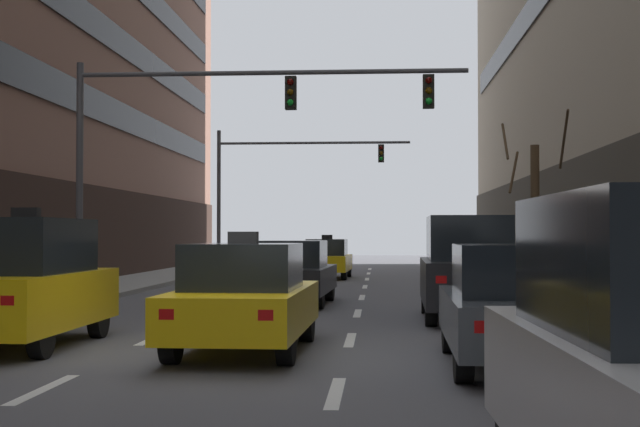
{
  "coord_description": "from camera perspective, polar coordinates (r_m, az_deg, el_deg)",
  "views": [
    {
      "loc": [
        2.19,
        -13.06,
        1.81
      ],
      "look_at": [
        0.24,
        15.97,
        2.46
      ],
      "focal_mm": 49.77,
      "sensor_mm": 36.0,
      "label": 1
    }
  ],
  "objects": [
    {
      "name": "ground_plane",
      "position": [
        13.37,
        -5.7,
        -9.05
      ],
      "size": [
        120.0,
        120.0,
        0.0
      ],
      "primitive_type": "plane",
      "color": "#515156"
    },
    {
      "name": "lane_stripe_l1_s3",
      "position": [
        10.94,
        -17.34,
        -10.72
      ],
      "size": [
        0.16,
        2.0,
        0.01
      ],
      "primitive_type": "cube",
      "color": "silver",
      "rests_on": "ground"
    },
    {
      "name": "lane_stripe_l1_s4",
      "position": [
        15.66,
        -10.65,
        -7.88
      ],
      "size": [
        0.16,
        2.0,
        0.01
      ],
      "primitive_type": "cube",
      "color": "silver",
      "rests_on": "ground"
    },
    {
      "name": "lane_stripe_l1_s5",
      "position": [
        20.51,
        -7.13,
        -6.32
      ],
      "size": [
        0.16,
        2.0,
        0.01
      ],
      "primitive_type": "cube",
      "color": "silver",
      "rests_on": "ground"
    },
    {
      "name": "lane_stripe_l1_s6",
      "position": [
        25.43,
        -4.97,
        -5.35
      ],
      "size": [
        0.16,
        2.0,
        0.01
      ],
      "primitive_type": "cube",
      "color": "silver",
      "rests_on": "ground"
    },
    {
      "name": "lane_stripe_l1_s7",
      "position": [
        30.37,
        -3.52,
        -4.69
      ],
      "size": [
        0.16,
        2.0,
        0.01
      ],
      "primitive_type": "cube",
      "color": "silver",
      "rests_on": "ground"
    },
    {
      "name": "lane_stripe_l1_s8",
      "position": [
        35.32,
        -2.47,
        -4.21
      ],
      "size": [
        0.16,
        2.0,
        0.01
      ],
      "primitive_type": "cube",
      "color": "silver",
      "rests_on": "ground"
    },
    {
      "name": "lane_stripe_l1_s9",
      "position": [
        40.29,
        -1.69,
        -3.85
      ],
      "size": [
        0.16,
        2.0,
        0.01
      ],
      "primitive_type": "cube",
      "color": "silver",
      "rests_on": "ground"
    },
    {
      "name": "lane_stripe_l1_s10",
      "position": [
        45.26,
        -1.08,
        -3.57
      ],
      "size": [
        0.16,
        2.0,
        0.01
      ],
      "primitive_type": "cube",
      "color": "silver",
      "rests_on": "ground"
    },
    {
      "name": "lane_stripe_l2_s3",
      "position": [
        10.23,
        1.01,
        -11.43
      ],
      "size": [
        0.16,
        2.0,
        0.01
      ],
      "primitive_type": "cube",
      "color": "silver",
      "rests_on": "ground"
    },
    {
      "name": "lane_stripe_l2_s4",
      "position": [
        15.18,
        1.96,
        -8.11
      ],
      "size": [
        0.16,
        2.0,
        0.01
      ],
      "primitive_type": "cube",
      "color": "silver",
      "rests_on": "ground"
    },
    {
      "name": "lane_stripe_l2_s5",
      "position": [
        20.15,
        2.43,
        -6.42
      ],
      "size": [
        0.16,
        2.0,
        0.01
      ],
      "primitive_type": "cube",
      "color": "silver",
      "rests_on": "ground"
    },
    {
      "name": "lane_stripe_l2_s6",
      "position": [
        25.13,
        2.72,
        -5.4
      ],
      "size": [
        0.16,
        2.0,
        0.01
      ],
      "primitive_type": "cube",
      "color": "silver",
      "rests_on": "ground"
    },
    {
      "name": "lane_stripe_l2_s7",
      "position": [
        30.12,
        2.91,
        -4.72
      ],
      "size": [
        0.16,
        2.0,
        0.01
      ],
      "primitive_type": "cube",
      "color": "silver",
      "rests_on": "ground"
    },
    {
      "name": "lane_stripe_l2_s8",
      "position": [
        35.11,
        3.04,
        -4.23
      ],
      "size": [
        0.16,
        2.0,
        0.01
      ],
      "primitive_type": "cube",
      "color": "silver",
      "rests_on": "ground"
    },
    {
      "name": "lane_stripe_l2_s9",
      "position": [
        40.11,
        3.14,
        -3.87
      ],
      "size": [
        0.16,
        2.0,
        0.01
      ],
      "primitive_type": "cube",
      "color": "silver",
      "rests_on": "ground"
    },
    {
      "name": "lane_stripe_l2_s10",
      "position": [
        45.1,
        3.22,
        -3.58
      ],
      "size": [
        0.16,
        2.0,
        0.01
      ],
      "primitive_type": "cube",
      "color": "silver",
      "rests_on": "ground"
    },
    {
      "name": "car_driving_0",
      "position": [
        22.56,
        -1.71,
        -3.85
      ],
      "size": [
        1.98,
        4.4,
        1.63
      ],
      "color": "black",
      "rests_on": "ground"
    },
    {
      "name": "taxi_driving_1",
      "position": [
        14.89,
        -18.41,
        -4.25
      ],
      "size": [
        1.78,
        4.23,
        2.22
      ],
      "color": "black",
      "rests_on": "ground"
    },
    {
      "name": "taxi_driving_2",
      "position": [
        35.75,
        0.48,
        -2.94
      ],
      "size": [
        1.9,
        4.26,
        1.75
      ],
      "color": "black",
      "rests_on": "ground"
    },
    {
      "name": "taxi_driving_3",
      "position": [
        13.58,
        -4.86,
        -5.46
      ],
      "size": [
        1.94,
        4.45,
        1.83
      ],
      "color": "black",
      "rests_on": "ground"
    },
    {
      "name": "car_parked_1",
      "position": [
        12.28,
        12.5,
        -5.88
      ],
      "size": [
        1.93,
        4.46,
        1.66
      ],
      "color": "black",
      "rests_on": "ground"
    },
    {
      "name": "car_parked_2",
      "position": [
        18.82,
        9.47,
        -3.49
      ],
      "size": [
        1.97,
        4.51,
        2.17
      ],
      "color": "black",
      "rests_on": "ground"
    },
    {
      "name": "traffic_signal_0",
      "position": [
        22.74,
        -6.56,
        5.82
      ],
      "size": [
        9.98,
        0.35,
        6.05
      ],
      "color": "#4C4C51",
      "rests_on": "sidewalk_left"
    },
    {
      "name": "traffic_signal_1",
      "position": [
        42.26,
        -2.83,
        2.57
      ],
      "size": [
        9.21,
        0.35,
        6.6
      ],
      "color": "#4C4C51",
      "rests_on": "sidewalk_left"
    },
    {
      "name": "street_tree_0",
      "position": [
        23.91,
        13.62,
        0.04
      ],
      "size": [
        1.67,
        1.65,
        4.83
      ],
      "color": "#4C3823",
      "rests_on": "sidewalk_right"
    },
    {
      "name": "pedestrian_0",
      "position": [
        30.7,
        11.67,
        -2.74
      ],
      "size": [
        0.51,
        0.29,
        1.53
      ],
      "color": "brown",
      "rests_on": "sidewalk_right"
    },
    {
      "name": "pedestrian_1",
      "position": [
        17.33,
        18.75,
        -3.91
      ],
      "size": [
        0.33,
        0.49,
        1.49
      ],
      "color": "brown",
      "rests_on": "sidewalk_right"
    }
  ]
}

